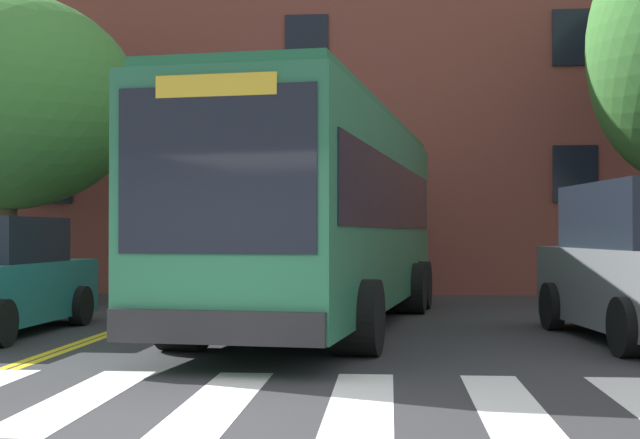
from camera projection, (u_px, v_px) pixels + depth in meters
ground_plane at (147, 427)px, 7.14m from camera, size 120.00×120.00×0.00m
crosswalk at (149, 399)px, 8.31m from camera, size 12.52×3.35×0.01m
lane_line_yellow_inner at (218, 294)px, 22.45m from camera, size 0.12×36.00×0.01m
lane_line_yellow_outer at (224, 294)px, 22.43m from camera, size 0.12×36.00×0.01m
city_bus at (324, 213)px, 14.94m from camera, size 3.89×11.48×3.53m
traffic_light_overhead at (259, 143)px, 16.38m from camera, size 0.51×3.50×4.78m
street_tree_curbside_small at (2, 102)px, 19.23m from camera, size 7.67×7.49×6.75m
building_facade at (318, 78)px, 25.83m from camera, size 33.39×6.60×12.08m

